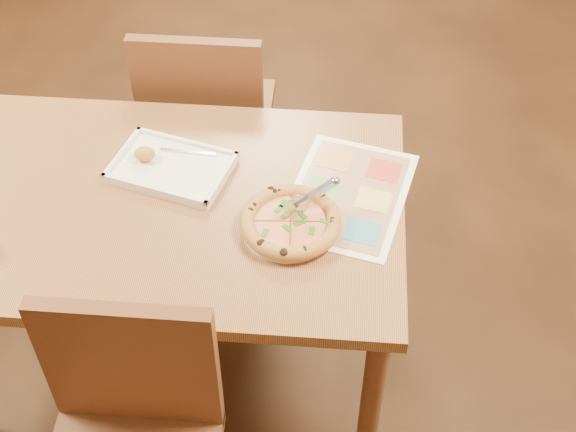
# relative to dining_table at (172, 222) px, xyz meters

# --- Properties ---
(dining_table) EXTENTS (1.30, 0.85, 0.72)m
(dining_table) POSITION_rel_dining_table_xyz_m (0.00, 0.00, 0.00)
(dining_table) COLOR #A16840
(dining_table) RESTS_ON ground
(chair_near) EXTENTS (0.42, 0.42, 0.47)m
(chair_near) POSITION_rel_dining_table_xyz_m (0.00, -0.60, -0.07)
(chair_near) COLOR brown
(chair_near) RESTS_ON ground
(chair_far) EXTENTS (0.42, 0.42, 0.47)m
(chair_far) POSITION_rel_dining_table_xyz_m (-0.00, 0.60, -0.07)
(chair_far) COLOR brown
(chair_far) RESTS_ON ground
(plate) EXTENTS (0.29, 0.29, 0.01)m
(plate) POSITION_rel_dining_table_xyz_m (0.34, -0.08, 0.09)
(plate) COLOR white
(plate) RESTS_ON dining_table
(pizza) EXTENTS (0.27, 0.27, 0.04)m
(pizza) POSITION_rel_dining_table_xyz_m (0.34, -0.08, 0.11)
(pizza) COLOR #CD8346
(pizza) RESTS_ON plate
(pizza_cutter) EXTENTS (0.14, 0.09, 0.09)m
(pizza_cutter) POSITION_rel_dining_table_xyz_m (0.39, -0.04, 0.17)
(pizza_cutter) COLOR silver
(pizza_cutter) RESTS_ON pizza
(appetizer_tray) EXTENTS (0.37, 0.30, 0.06)m
(appetizer_tray) POSITION_rel_dining_table_xyz_m (-0.02, 0.12, 0.10)
(appetizer_tray) COLOR white
(appetizer_tray) RESTS_ON dining_table
(menu) EXTENTS (0.41, 0.50, 0.00)m
(menu) POSITION_rel_dining_table_xyz_m (0.49, 0.06, 0.09)
(menu) COLOR white
(menu) RESTS_ON dining_table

